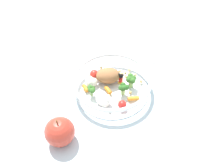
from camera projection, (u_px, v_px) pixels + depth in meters
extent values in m
plane|color=silver|center=(116.00, 93.00, 0.81)|extent=(2.40, 2.40, 0.00)
cylinder|color=white|center=(112.00, 89.00, 0.81)|extent=(0.23, 0.23, 0.01)
torus|color=white|center=(112.00, 80.00, 0.78)|extent=(0.24, 0.24, 0.01)
ellipsoid|color=#9E663D|center=(108.00, 76.00, 0.81)|extent=(0.08, 0.09, 0.05)
cylinder|color=#8EB766|center=(123.00, 92.00, 0.78)|extent=(0.01, 0.01, 0.02)
sphere|color=#2D6023|center=(124.00, 88.00, 0.77)|extent=(0.02, 0.02, 0.02)
sphere|color=#2D6023|center=(126.00, 87.00, 0.77)|extent=(0.02, 0.02, 0.02)
sphere|color=#2D6023|center=(125.00, 86.00, 0.77)|extent=(0.01, 0.01, 0.01)
sphere|color=#2D6023|center=(123.00, 85.00, 0.77)|extent=(0.01, 0.01, 0.01)
sphere|color=#2D6023|center=(122.00, 87.00, 0.77)|extent=(0.02, 0.02, 0.02)
sphere|color=#2D6023|center=(121.00, 88.00, 0.77)|extent=(0.02, 0.02, 0.02)
sphere|color=#2D6023|center=(122.00, 89.00, 0.77)|extent=(0.01, 0.01, 0.01)
cylinder|color=#8EB766|center=(91.00, 93.00, 0.78)|extent=(0.01, 0.01, 0.02)
sphere|color=#386B28|center=(92.00, 90.00, 0.76)|extent=(0.02, 0.02, 0.02)
sphere|color=#386B28|center=(93.00, 89.00, 0.77)|extent=(0.01, 0.01, 0.01)
sphere|color=#386B28|center=(93.00, 88.00, 0.77)|extent=(0.01, 0.01, 0.01)
sphere|color=#386B28|center=(90.00, 87.00, 0.77)|extent=(0.01, 0.01, 0.01)
sphere|color=#386B28|center=(89.00, 88.00, 0.77)|extent=(0.01, 0.01, 0.01)
sphere|color=#386B28|center=(90.00, 90.00, 0.77)|extent=(0.01, 0.01, 0.01)
cylinder|color=#7FAD5B|center=(131.00, 83.00, 0.80)|extent=(0.01, 0.01, 0.02)
sphere|color=#386B28|center=(133.00, 81.00, 0.78)|extent=(0.02, 0.02, 0.02)
sphere|color=#386B28|center=(134.00, 79.00, 0.78)|extent=(0.02, 0.02, 0.02)
sphere|color=#386B28|center=(133.00, 78.00, 0.79)|extent=(0.02, 0.02, 0.02)
sphere|color=#386B28|center=(131.00, 76.00, 0.79)|extent=(0.02, 0.02, 0.02)
sphere|color=#386B28|center=(130.00, 78.00, 0.79)|extent=(0.02, 0.02, 0.02)
sphere|color=#386B28|center=(129.00, 79.00, 0.79)|extent=(0.02, 0.02, 0.02)
sphere|color=#386B28|center=(130.00, 79.00, 0.78)|extent=(0.02, 0.02, 0.02)
sphere|color=silver|center=(92.00, 83.00, 0.80)|extent=(0.02, 0.02, 0.02)
sphere|color=silver|center=(94.00, 82.00, 0.81)|extent=(0.03, 0.03, 0.03)
sphere|color=silver|center=(89.00, 80.00, 0.81)|extent=(0.03, 0.03, 0.03)
sphere|color=silver|center=(90.00, 83.00, 0.80)|extent=(0.02, 0.02, 0.02)
sphere|color=white|center=(105.00, 103.00, 0.75)|extent=(0.03, 0.03, 0.03)
sphere|color=white|center=(106.00, 99.00, 0.75)|extent=(0.03, 0.03, 0.03)
sphere|color=white|center=(103.00, 97.00, 0.76)|extent=(0.03, 0.03, 0.03)
sphere|color=white|center=(101.00, 99.00, 0.76)|extent=(0.03, 0.03, 0.03)
sphere|color=white|center=(103.00, 101.00, 0.75)|extent=(0.03, 0.03, 0.03)
cube|color=yellow|center=(121.00, 82.00, 0.82)|extent=(0.02, 0.02, 0.00)
cylinder|color=red|center=(121.00, 79.00, 0.81)|extent=(0.02, 0.02, 0.02)
sphere|color=black|center=(121.00, 76.00, 0.80)|extent=(0.01, 0.01, 0.01)
sphere|color=black|center=(119.00, 74.00, 0.80)|extent=(0.01, 0.01, 0.01)
sphere|color=black|center=(123.00, 75.00, 0.80)|extent=(0.01, 0.01, 0.01)
cylinder|color=orange|center=(86.00, 88.00, 0.80)|extent=(0.03, 0.01, 0.01)
cylinder|color=orange|center=(108.00, 90.00, 0.79)|extent=(0.03, 0.02, 0.01)
cylinder|color=orange|center=(118.00, 75.00, 0.84)|extent=(0.01, 0.03, 0.01)
cylinder|color=orange|center=(133.00, 98.00, 0.77)|extent=(0.02, 0.04, 0.01)
sphere|color=red|center=(94.00, 74.00, 0.83)|extent=(0.03, 0.03, 0.03)
sphere|color=red|center=(122.00, 105.00, 0.75)|extent=(0.03, 0.03, 0.03)
sphere|color=tan|center=(110.00, 110.00, 0.74)|extent=(0.01, 0.01, 0.01)
sphere|color=tan|center=(141.00, 81.00, 0.82)|extent=(0.01, 0.01, 0.01)
sphere|color=tan|center=(125.00, 73.00, 0.84)|extent=(0.01, 0.01, 0.01)
sphere|color=#D1B775|center=(135.00, 75.00, 0.84)|extent=(0.01, 0.01, 0.01)
sphere|color=tan|center=(88.00, 79.00, 0.83)|extent=(0.01, 0.01, 0.01)
sphere|color=#D1B775|center=(120.00, 71.00, 0.85)|extent=(0.01, 0.01, 0.01)
sphere|color=#D1B775|center=(126.00, 77.00, 0.83)|extent=(0.01, 0.01, 0.01)
sphere|color=tan|center=(129.00, 74.00, 0.84)|extent=(0.01, 0.01, 0.01)
sphere|color=tan|center=(101.00, 68.00, 0.86)|extent=(0.01, 0.01, 0.01)
sphere|color=tan|center=(108.00, 96.00, 0.78)|extent=(0.01, 0.01, 0.01)
sphere|color=tan|center=(89.00, 76.00, 0.83)|extent=(0.01, 0.01, 0.01)
sphere|color=tan|center=(130.00, 93.00, 0.79)|extent=(0.01, 0.01, 0.01)
sphere|color=#D1B775|center=(119.00, 101.00, 0.76)|extent=(0.01, 0.01, 0.01)
sphere|color=#D1B775|center=(129.00, 70.00, 0.85)|extent=(0.01, 0.01, 0.01)
sphere|color=#BC3828|center=(60.00, 132.00, 0.66)|extent=(0.08, 0.08, 0.08)
cylinder|color=brown|center=(57.00, 122.00, 0.63)|extent=(0.00, 0.00, 0.01)
cube|color=white|center=(152.00, 53.00, 0.93)|extent=(0.15, 0.16, 0.01)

